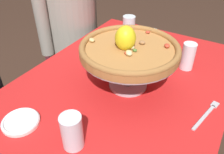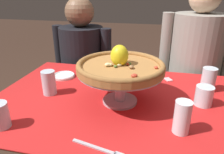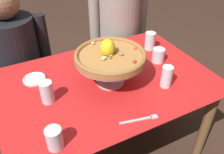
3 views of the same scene
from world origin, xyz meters
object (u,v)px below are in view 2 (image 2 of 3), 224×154
at_px(water_glass_front_right, 182,119).
at_px(diner_left, 83,73).
at_px(water_glass_side_right, 204,97).
at_px(water_glass_front_left, 0,117).
at_px(sugar_packet, 168,79).
at_px(diner_right, 193,75).
at_px(dinner_fork, 100,149).
at_px(side_plate, 64,76).
at_px(pizza_stand, 120,80).
at_px(pizza, 120,66).
at_px(water_glass_back_right, 208,81).
at_px(water_glass_side_left, 49,84).

relative_size(water_glass_front_right, diner_left, 0.11).
bearing_deg(water_glass_front_right, water_glass_side_right, 63.63).
relative_size(water_glass_front_left, sugar_packet, 2.04).
distance_m(diner_left, diner_right, 0.86).
bearing_deg(water_glass_front_left, diner_left, 91.42).
bearing_deg(dinner_fork, diner_right, 67.13).
distance_m(side_plate, diner_left, 0.47).
height_order(pizza_stand, diner_left, diner_left).
bearing_deg(water_glass_side_right, diner_right, 86.12).
distance_m(pizza, water_glass_front_left, 0.53).
bearing_deg(diner_left, dinner_fork, -66.50).
bearing_deg(pizza, pizza_stand, -62.00).
xyz_separation_m(pizza_stand, side_plate, (-0.39, 0.22, -0.11)).
relative_size(side_plate, dinner_fork, 0.69).
xyz_separation_m(water_glass_back_right, water_glass_front_right, (-0.16, -0.39, 0.00)).
bearing_deg(diner_right, sugar_packet, -118.57).
bearing_deg(diner_left, diner_right, 0.36).
relative_size(water_glass_back_right, sugar_packet, 2.49).
xyz_separation_m(pizza_stand, water_glass_front_right, (0.26, -0.17, -0.06)).
bearing_deg(pizza, water_glass_front_right, -33.36).
bearing_deg(water_glass_front_left, diner_right, 49.17).
distance_m(pizza_stand, water_glass_side_left, 0.37).
bearing_deg(pizza_stand, water_glass_front_left, -144.47).
relative_size(sugar_packet, diner_right, 0.04).
height_order(side_plate, diner_left, diner_left).
height_order(water_glass_back_right, water_glass_side_left, water_glass_back_right).
xyz_separation_m(water_glass_side_left, sugar_packet, (0.59, 0.31, -0.05)).
relative_size(pizza_stand, pizza, 0.98).
relative_size(water_glass_front_left, water_glass_side_right, 1.11).
xyz_separation_m(water_glass_front_left, sugar_packet, (0.64, 0.61, -0.04)).
xyz_separation_m(side_plate, dinner_fork, (0.39, -0.56, -0.01)).
relative_size(dinner_fork, sugar_packet, 3.83).
relative_size(water_glass_back_right, diner_right, 0.10).
bearing_deg(dinner_fork, water_glass_front_left, 174.58).
distance_m(pizza_stand, water_glass_side_right, 0.39).
relative_size(water_glass_front_left, water_glass_side_left, 0.83).
bearing_deg(diner_right, water_glass_side_right, -93.88).
height_order(water_glass_front_right, sugar_packet, water_glass_front_right).
relative_size(pizza, sugar_packet, 7.85).
distance_m(water_glass_side_left, side_plate, 0.22).
xyz_separation_m(pizza_stand, pizza, (-0.00, 0.00, 0.07)).
xyz_separation_m(pizza_stand, dinner_fork, (-0.00, -0.33, -0.11)).
height_order(water_glass_side_right, diner_left, diner_left).
xyz_separation_m(pizza, water_glass_back_right, (0.43, 0.22, -0.13)).
bearing_deg(water_glass_side_left, sugar_packet, 27.86).
bearing_deg(dinner_fork, water_glass_back_right, 52.40).
bearing_deg(water_glass_side_right, dinner_fork, -134.22).
height_order(pizza, dinner_fork, pizza).
height_order(water_glass_front_left, sugar_packet, water_glass_front_left).
height_order(water_glass_front_left, water_glass_side_left, water_glass_side_left).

